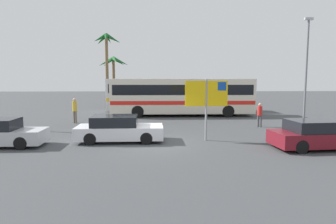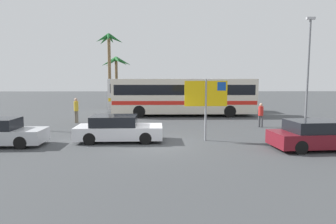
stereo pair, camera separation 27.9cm
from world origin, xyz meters
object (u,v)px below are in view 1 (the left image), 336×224
(pedestrian_near_sign, at_px, (75,108))
(pedestrian_by_bus, at_px, (260,113))
(ferry_sign, at_px, (207,96))
(car_maroon, at_px, (317,135))
(bus_rear_coach, at_px, (170,93))
(bus_front_coach, at_px, (182,95))
(car_white, at_px, (119,129))

(pedestrian_near_sign, bearing_deg, pedestrian_by_bus, -69.56)
(ferry_sign, height_order, car_maroon, ferry_sign)
(car_maroon, bearing_deg, bus_rear_coach, 105.90)
(pedestrian_by_bus, bearing_deg, car_maroon, -146.60)
(bus_front_coach, height_order, car_maroon, bus_front_coach)
(bus_front_coach, relative_size, ferry_sign, 3.77)
(bus_front_coach, xyz_separation_m, car_maroon, (5.21, -12.46, -1.15))
(ferry_sign, xyz_separation_m, car_maroon, (4.77, -1.99, -1.69))
(bus_front_coach, bearing_deg, car_white, -111.40)
(bus_rear_coach, relative_size, car_maroon, 2.77)
(car_white, height_order, car_maroon, same)
(bus_front_coach, xyz_separation_m, pedestrian_near_sign, (-8.07, -4.12, -0.71))
(ferry_sign, distance_m, car_maroon, 5.44)
(bus_rear_coach, bearing_deg, pedestrian_near_sign, -132.41)
(bus_rear_coach, relative_size, pedestrian_near_sign, 6.68)
(car_maroon, height_order, pedestrian_near_sign, pedestrian_near_sign)
(bus_front_coach, xyz_separation_m, ferry_sign, (0.44, -10.47, 0.54))
(ferry_sign, distance_m, pedestrian_near_sign, 10.68)
(pedestrian_by_bus, bearing_deg, pedestrian_near_sign, 108.73)
(car_maroon, relative_size, pedestrian_near_sign, 2.41)
(bus_front_coach, xyz_separation_m, bus_rear_coach, (-0.92, 3.70, 0.00))
(ferry_sign, bearing_deg, pedestrian_near_sign, 142.12)
(pedestrian_near_sign, bearing_deg, car_maroon, -92.12)
(car_maroon, bearing_deg, ferry_sign, 152.48)
(bus_rear_coach, bearing_deg, car_white, -102.69)
(bus_rear_coach, height_order, pedestrian_near_sign, bus_rear_coach)
(ferry_sign, bearing_deg, bus_front_coach, 91.26)
(bus_front_coach, height_order, bus_rear_coach, same)
(bus_rear_coach, height_order, pedestrian_by_bus, bus_rear_coach)
(bus_rear_coach, bearing_deg, car_maroon, -69.22)
(ferry_sign, relative_size, pedestrian_near_sign, 1.77)
(bus_front_coach, bearing_deg, car_maroon, -67.31)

